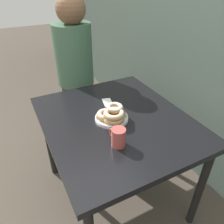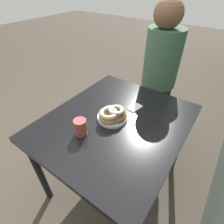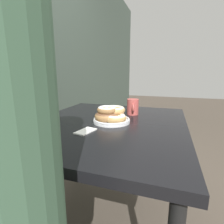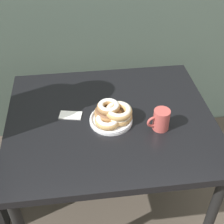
# 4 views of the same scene
# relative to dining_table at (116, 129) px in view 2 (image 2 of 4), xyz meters

# --- Properties ---
(ground_plane) EXTENTS (14.00, 14.00, 0.00)m
(ground_plane) POSITION_rel_dining_table_xyz_m (0.00, -0.34, -0.68)
(ground_plane) COLOR #4C4238
(dining_table) EXTENTS (1.04, 0.89, 0.76)m
(dining_table) POSITION_rel_dining_table_xyz_m (0.00, 0.00, 0.00)
(dining_table) COLOR black
(dining_table) RESTS_ON ground_plane
(donut_plate) EXTENTS (0.23, 0.22, 0.09)m
(donut_plate) POSITION_rel_dining_table_xyz_m (0.01, -0.03, 0.12)
(donut_plate) COLOR white
(donut_plate) RESTS_ON dining_table
(coffee_mug) EXTENTS (0.11, 0.08, 0.11)m
(coffee_mug) POSITION_rel_dining_table_xyz_m (0.23, -0.11, 0.14)
(coffee_mug) COLOR #B74C47
(coffee_mug) RESTS_ON dining_table
(person_figure) EXTENTS (0.34, 0.32, 1.43)m
(person_figure) POSITION_rel_dining_table_xyz_m (-0.76, -0.01, 0.08)
(person_figure) COLOR black
(person_figure) RESTS_ON ground_plane
(napkin) EXTENTS (0.12, 0.08, 0.01)m
(napkin) POSITION_rel_dining_table_xyz_m (-0.20, 0.04, 0.09)
(napkin) COLOR white
(napkin) RESTS_ON dining_table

